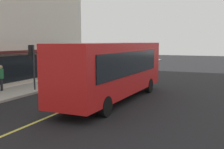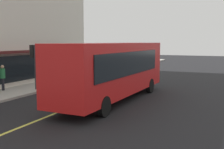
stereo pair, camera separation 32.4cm
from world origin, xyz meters
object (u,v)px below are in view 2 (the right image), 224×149
(car_black, at_px, (96,74))
(pedestrian_near_storefront, at_px, (3,75))
(bus, at_px, (114,68))
(traffic_light, at_px, (33,56))
(car_silver, at_px, (118,69))

(car_black, bearing_deg, pedestrian_near_storefront, 152.91)
(bus, distance_m, traffic_light, 6.66)
(car_black, xyz_separation_m, pedestrian_near_storefront, (-7.27, 3.72, 0.49))
(car_silver, xyz_separation_m, pedestrian_near_storefront, (-12.16, 3.77, 0.49))
(pedestrian_near_storefront, bearing_deg, car_black, -27.09)
(car_silver, relative_size, car_black, 0.98)
(pedestrian_near_storefront, bearing_deg, traffic_light, -52.48)
(traffic_light, distance_m, pedestrian_near_storefront, 2.48)
(bus, bearing_deg, car_black, 34.60)
(bus, height_order, car_silver, bus)
(car_black, bearing_deg, bus, -145.40)
(pedestrian_near_storefront, bearing_deg, bus, -85.52)
(car_silver, height_order, car_black, same)
(bus, bearing_deg, traffic_light, 84.48)
(traffic_light, bearing_deg, car_silver, -10.91)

